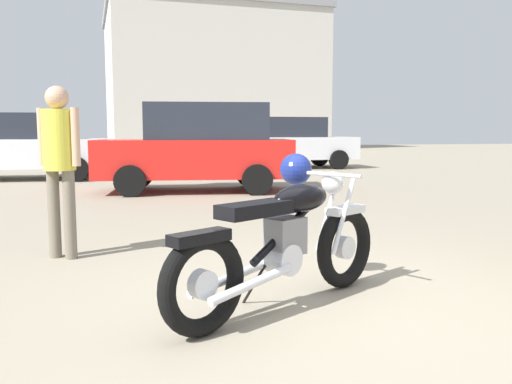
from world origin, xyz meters
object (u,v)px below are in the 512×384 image
at_px(vintage_motorcycle, 286,238).
at_px(red_hatchback_near, 198,146).
at_px(pale_sedan_back, 291,143).
at_px(bystander, 59,154).
at_px(white_estate_far, 25,147).

relative_size(vintage_motorcycle, red_hatchback_near, 0.45).
bearing_deg(pale_sedan_back, bystander, 62.23).
xyz_separation_m(bystander, pale_sedan_back, (5.96, 11.41, -0.18)).
bearing_deg(white_estate_far, bystander, 105.50).
height_order(vintage_motorcycle, white_estate_far, white_estate_far).
xyz_separation_m(bystander, red_hatchback_near, (2.08, 5.44, -0.10)).
bearing_deg(vintage_motorcycle, red_hatchback_near, 56.11).
height_order(red_hatchback_near, pale_sedan_back, red_hatchback_near).
distance_m(red_hatchback_near, pale_sedan_back, 7.12).
relative_size(bystander, red_hatchback_near, 0.41).
bearing_deg(bystander, white_estate_far, -137.23).
xyz_separation_m(vintage_motorcycle, bystander, (-1.69, 1.89, 0.53)).
bearing_deg(white_estate_far, red_hatchback_near, 140.80).
height_order(bystander, pale_sedan_back, pale_sedan_back).
relative_size(red_hatchback_near, white_estate_far, 0.95).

